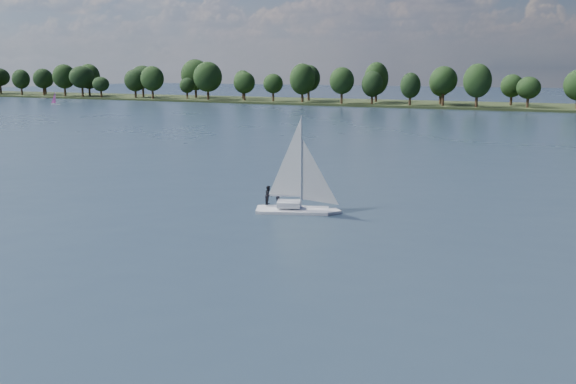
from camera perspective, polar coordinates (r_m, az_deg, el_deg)
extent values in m
plane|color=#233342|center=(119.14, 15.29, 4.27)|extent=(700.00, 700.00, 0.00)
cube|color=black|center=(229.73, 20.81, 7.00)|extent=(660.00, 40.00, 1.50)
cube|color=silver|center=(59.00, 0.57, -1.86)|extent=(7.34, 4.38, 0.84)
cube|color=silver|center=(58.82, 0.57, -1.07)|extent=(2.40, 1.91, 0.52)
cylinder|color=silver|center=(58.13, 0.58, 2.71)|extent=(0.13, 0.13, 8.35)
imported|color=black|center=(59.93, -0.87, -0.24)|extent=(0.68, 0.78, 1.80)
imported|color=black|center=(59.76, -1.73, -0.28)|extent=(0.82, 0.98, 1.80)
cube|color=silver|center=(249.57, -19.93, 7.31)|extent=(3.24, 2.56, 0.49)
cylinder|color=silver|center=(249.46, -19.96, 7.88)|extent=(0.09, 0.09, 4.35)
cube|color=#585A5D|center=(301.35, -20.86, 7.77)|extent=(4.19, 2.41, 0.50)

